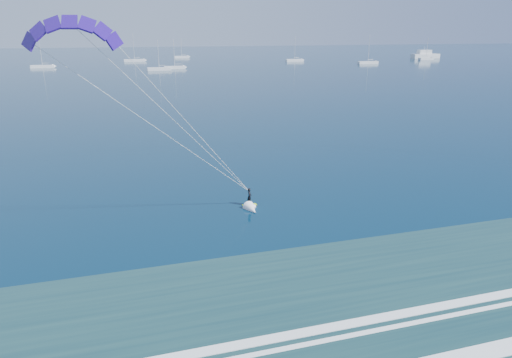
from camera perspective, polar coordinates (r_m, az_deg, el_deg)
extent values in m
cube|color=#1E423F|center=(25.84, 14.20, -18.90)|extent=(600.00, 22.00, 0.03)
cube|color=white|center=(26.86, 12.53, -17.11)|extent=(600.00, 0.70, 0.07)
cube|color=#B7F61C|center=(41.99, -0.82, -3.25)|extent=(1.30, 0.42, 0.07)
imported|color=black|center=(41.69, -0.82, -2.18)|extent=(0.51, 0.66, 1.60)
cone|color=white|center=(40.77, -0.53, -3.86)|extent=(1.31, 1.74, 1.10)
cube|color=white|center=(284.96, 20.41, 14.21)|extent=(16.45, 4.39, 2.41)
cube|color=white|center=(284.27, 20.29, 14.68)|extent=(7.68, 3.51, 2.19)
cylinder|color=silver|center=(284.19, 20.34, 15.10)|extent=(0.16, 0.16, 2.00)
cube|color=white|center=(218.23, -25.12, 12.61)|extent=(9.41, 2.40, 1.20)
cylinder|color=silver|center=(217.89, -25.35, 14.28)|extent=(0.18, 0.18, 11.63)
cylinder|color=silver|center=(217.97, -24.85, 13.01)|extent=(2.60, 0.12, 0.12)
cube|color=white|center=(247.27, -14.93, 14.13)|extent=(10.51, 2.40, 1.20)
cylinder|color=silver|center=(246.95, -15.06, 15.74)|extent=(0.18, 0.18, 12.72)
cylinder|color=silver|center=(247.23, -14.67, 14.48)|extent=(2.60, 0.12, 0.12)
cube|color=white|center=(196.22, -10.11, 13.56)|extent=(8.43, 2.40, 1.20)
cylinder|color=silver|center=(195.86, -10.21, 15.27)|extent=(0.18, 0.18, 10.54)
cylinder|color=silver|center=(196.26, -9.78, 13.99)|extent=(2.60, 0.12, 0.12)
cube|color=white|center=(273.50, -9.27, 14.82)|extent=(8.21, 2.40, 1.20)
cylinder|color=silver|center=(273.25, -9.33, 16.00)|extent=(0.18, 0.18, 10.04)
cylinder|color=silver|center=(273.58, -9.03, 15.13)|extent=(2.60, 0.12, 0.12)
cube|color=white|center=(241.03, 4.84, 14.57)|extent=(9.14, 2.40, 1.20)
cylinder|color=silver|center=(240.73, 4.88, 16.04)|extent=(0.18, 0.18, 11.22)
cylinder|color=silver|center=(241.39, 5.13, 14.90)|extent=(2.60, 0.12, 0.12)
cube|color=white|center=(229.35, 13.81, 13.95)|extent=(9.97, 2.40, 1.20)
cylinder|color=silver|center=(229.02, 13.94, 15.61)|extent=(0.18, 0.18, 12.14)
cylinder|color=silver|center=(229.87, 14.11, 14.29)|extent=(2.60, 0.12, 0.12)
cube|color=white|center=(269.00, 20.47, 13.90)|extent=(8.11, 2.40, 1.20)
cylinder|color=silver|center=(268.75, 20.61, 15.11)|extent=(0.18, 0.18, 10.21)
cylinder|color=silver|center=(269.64, 20.72, 14.18)|extent=(2.60, 0.12, 0.12)
cube|color=white|center=(190.14, -12.00, 13.31)|extent=(9.21, 2.40, 1.20)
cylinder|color=silver|center=(189.78, -12.12, 15.07)|extent=(0.18, 0.18, 10.55)
cylinder|color=silver|center=(190.14, -11.66, 13.75)|extent=(2.60, 0.12, 0.12)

